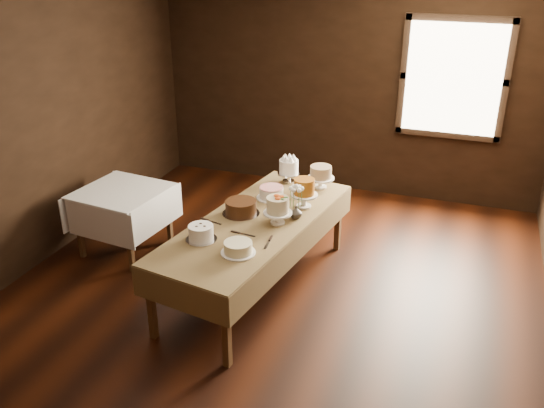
% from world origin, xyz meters
% --- Properties ---
extents(floor, '(5.00, 6.00, 0.01)m').
position_xyz_m(floor, '(0.00, 0.00, 0.00)').
color(floor, black).
rests_on(floor, ground).
extents(wall_back, '(5.00, 0.02, 2.80)m').
position_xyz_m(wall_back, '(0.00, 3.00, 1.40)').
color(wall_back, black).
rests_on(wall_back, ground).
extents(wall_left, '(0.02, 6.00, 2.80)m').
position_xyz_m(wall_left, '(-2.50, 0.00, 1.40)').
color(wall_left, black).
rests_on(wall_left, ground).
extents(window, '(1.10, 0.05, 1.30)m').
position_xyz_m(window, '(1.30, 2.94, 1.60)').
color(window, '#FFEABF').
rests_on(window, wall_back).
extents(display_table, '(1.30, 2.49, 0.74)m').
position_xyz_m(display_table, '(-0.18, 0.25, 0.68)').
color(display_table, '#472F1B').
rests_on(display_table, ground).
extents(side_table, '(0.94, 0.94, 0.71)m').
position_xyz_m(side_table, '(-1.79, 0.47, 0.63)').
color(side_table, '#472F1B').
rests_on(side_table, ground).
extents(cake_meringue, '(0.27, 0.27, 0.26)m').
position_xyz_m(cake_meringue, '(-0.19, 1.24, 0.85)').
color(cake_meringue, silver).
rests_on(cake_meringue, display_table).
extents(cake_speckled, '(0.29, 0.29, 0.25)m').
position_xyz_m(cake_speckled, '(0.18, 1.20, 0.84)').
color(cake_speckled, white).
rests_on(cake_speckled, display_table).
extents(cake_lattice, '(0.30, 0.30, 0.11)m').
position_xyz_m(cake_lattice, '(-0.21, 0.77, 0.79)').
color(cake_lattice, white).
rests_on(cake_lattice, display_table).
extents(cake_caramel, '(0.28, 0.28, 0.30)m').
position_xyz_m(cake_caramel, '(0.16, 0.68, 0.86)').
color(cake_caramel, white).
rests_on(cake_caramel, display_table).
extents(cake_chocolate, '(0.40, 0.40, 0.14)m').
position_xyz_m(cake_chocolate, '(-0.36, 0.32, 0.80)').
color(cake_chocolate, silver).
rests_on(cake_chocolate, display_table).
extents(cake_flowers, '(0.27, 0.27, 0.27)m').
position_xyz_m(cake_flowers, '(0.04, 0.26, 0.85)').
color(cake_flowers, white).
rests_on(cake_flowers, display_table).
extents(cake_swirl, '(0.28, 0.28, 0.14)m').
position_xyz_m(cake_swirl, '(-0.48, -0.27, 0.80)').
color(cake_swirl, silver).
rests_on(cake_swirl, display_table).
extents(cake_cream, '(0.29, 0.29, 0.10)m').
position_xyz_m(cake_cream, '(-0.09, -0.38, 0.78)').
color(cake_cream, white).
rests_on(cake_cream, display_table).
extents(cake_server_a, '(0.24, 0.05, 0.01)m').
position_xyz_m(cake_server_a, '(-0.14, -0.06, 0.74)').
color(cake_server_a, silver).
rests_on(cake_server_a, display_table).
extents(cake_server_b, '(0.05, 0.24, 0.01)m').
position_xyz_m(cake_server_b, '(0.09, -0.17, 0.74)').
color(cake_server_b, silver).
rests_on(cake_server_b, display_table).
extents(cake_server_c, '(0.12, 0.23, 0.01)m').
position_xyz_m(cake_server_c, '(-0.13, 0.57, 0.74)').
color(cake_server_c, silver).
rests_on(cake_server_c, display_table).
extents(cake_server_e, '(0.24, 0.08, 0.01)m').
position_xyz_m(cake_server_e, '(-0.51, 0.07, 0.74)').
color(cake_server_e, silver).
rests_on(cake_server_e, display_table).
extents(flower_vase, '(0.16, 0.16, 0.12)m').
position_xyz_m(flower_vase, '(0.16, 0.42, 0.79)').
color(flower_vase, '#2D2823').
rests_on(flower_vase, display_table).
extents(flower_bouquet, '(0.14, 0.14, 0.20)m').
position_xyz_m(flower_bouquet, '(0.16, 0.42, 0.98)').
color(flower_bouquet, white).
rests_on(flower_bouquet, flower_vase).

